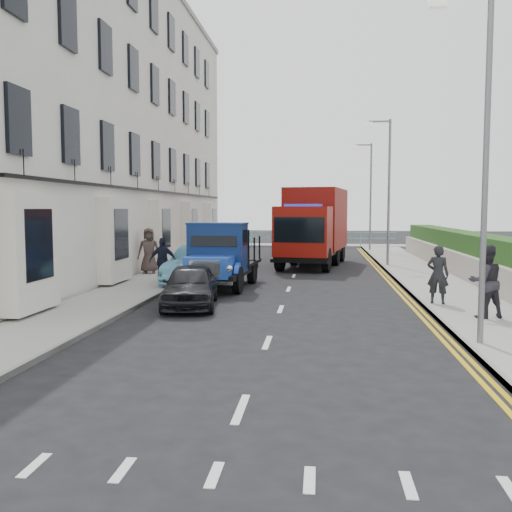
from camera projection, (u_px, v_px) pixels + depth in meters
name	position (u px, v px, depth m)	size (l,w,h in m)	color
ground	(275.00, 324.00, 13.93)	(120.00, 120.00, 0.00)	black
pavement_west	(166.00, 276.00, 23.42)	(2.40, 38.00, 0.12)	gray
pavement_east	(428.00, 279.00, 22.24)	(2.60, 38.00, 0.12)	gray
promenade	(306.00, 245.00, 42.64)	(30.00, 2.50, 0.12)	gray
sea_plane	(312.00, 230.00, 73.34)	(120.00, 120.00, 0.00)	#4F5D6C
terrace_west	(100.00, 117.00, 27.27)	(6.31, 30.20, 14.25)	white
garden_east	(480.00, 258.00, 21.96)	(1.45, 28.00, 1.75)	#B2AD9E
seafront_railing	(306.00, 239.00, 41.81)	(13.00, 0.08, 1.11)	#59B2A5
lamp_near	(480.00, 148.00, 11.15)	(1.23, 0.18, 7.00)	slate
lamp_mid	(386.00, 183.00, 26.99)	(1.23, 0.18, 7.00)	slate
lamp_far	(369.00, 190.00, 36.90)	(1.23, 0.18, 7.00)	slate
bedford_lorry	(219.00, 260.00, 19.66)	(2.21, 4.95, 2.29)	black
red_lorry	(314.00, 225.00, 28.05)	(3.54, 7.55, 3.80)	black
parked_car_front	(190.00, 285.00, 16.29)	(1.46, 3.63, 1.24)	black
parked_car_mid	(199.00, 265.00, 21.18)	(1.50, 4.30, 1.42)	#61ACD0
parked_car_rear	(221.00, 254.00, 27.00)	(1.92, 4.71, 1.37)	#B8B9BD
seafront_car_left	(298.00, 239.00, 40.67)	(2.20, 4.77, 1.33)	black
seafront_car_right	(310.00, 243.00, 33.61)	(1.83, 4.56, 1.55)	#A4A3A8
pedestrian_east_near	(438.00, 274.00, 16.10)	(0.61, 0.40, 1.66)	black
pedestrian_east_far	(486.00, 281.00, 14.01)	(0.88, 0.68, 1.80)	#2A2730
pedestrian_west_near	(163.00, 261.00, 20.29)	(0.97, 0.40, 1.66)	black
pedestrian_west_far	(149.00, 251.00, 23.67)	(0.92, 0.60, 1.89)	#41332F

